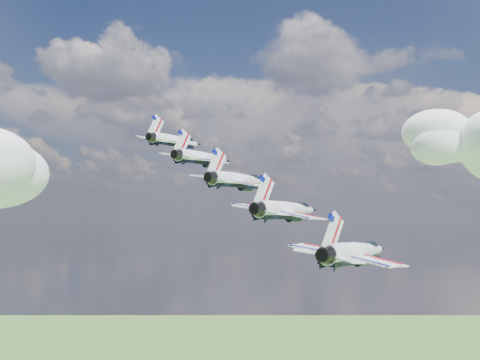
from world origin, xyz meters
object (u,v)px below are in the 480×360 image
(jet_2, at_px, (240,180))
(jet_3, at_px, (288,210))
(jet_4, at_px, (357,252))
(jet_0, at_px, (177,141))
(jet_1, at_px, (204,158))

(jet_2, height_order, jet_3, jet_2)
(jet_4, bearing_deg, jet_0, 146.43)
(jet_2, bearing_deg, jet_4, -33.57)
(jet_3, height_order, jet_4, jet_3)
(jet_0, relative_size, jet_2, 1.00)
(jet_3, bearing_deg, jet_0, 146.43)
(jet_1, xyz_separation_m, jet_2, (8.42, -9.36, -3.69))
(jet_1, height_order, jet_3, jet_1)
(jet_0, bearing_deg, jet_3, -33.57)
(jet_0, distance_m, jet_2, 26.23)
(jet_0, xyz_separation_m, jet_4, (33.68, -37.42, -14.75))
(jet_0, distance_m, jet_1, 13.12)
(jet_0, height_order, jet_1, jet_0)
(jet_1, relative_size, jet_4, 1.00)
(jet_1, relative_size, jet_2, 1.00)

